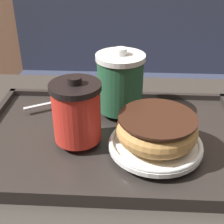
{
  "coord_description": "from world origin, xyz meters",
  "views": [
    {
      "loc": [
        0.05,
        -0.46,
        1.05
      ],
      "look_at": [
        0.02,
        0.02,
        0.77
      ],
      "focal_mm": 50.0,
      "sensor_mm": 36.0,
      "label": 1
    }
  ],
  "objects_px": {
    "donut_chocolate_glazed": "(157,129)",
    "spoon": "(72,98)",
    "coffee_cup_front": "(77,111)",
    "coffee_cup_rear": "(120,82)"
  },
  "relations": [
    {
      "from": "coffee_cup_front",
      "to": "donut_chocolate_glazed",
      "type": "bearing_deg",
      "value": -10.14
    },
    {
      "from": "coffee_cup_front",
      "to": "donut_chocolate_glazed",
      "type": "height_order",
      "value": "coffee_cup_front"
    },
    {
      "from": "coffee_cup_rear",
      "to": "donut_chocolate_glazed",
      "type": "relative_size",
      "value": 0.95
    },
    {
      "from": "donut_chocolate_glazed",
      "to": "coffee_cup_front",
      "type": "bearing_deg",
      "value": 169.86
    },
    {
      "from": "coffee_cup_rear",
      "to": "donut_chocolate_glazed",
      "type": "height_order",
      "value": "coffee_cup_rear"
    },
    {
      "from": "coffee_cup_front",
      "to": "spoon",
      "type": "height_order",
      "value": "coffee_cup_front"
    },
    {
      "from": "coffee_cup_front",
      "to": "coffee_cup_rear",
      "type": "xyz_separation_m",
      "value": [
        0.07,
        0.11,
        0.01
      ]
    },
    {
      "from": "spoon",
      "to": "coffee_cup_rear",
      "type": "bearing_deg",
      "value": -45.76
    },
    {
      "from": "coffee_cup_front",
      "to": "spoon",
      "type": "relative_size",
      "value": 0.87
    },
    {
      "from": "donut_chocolate_glazed",
      "to": "spoon",
      "type": "bearing_deg",
      "value": 135.81
    }
  ]
}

